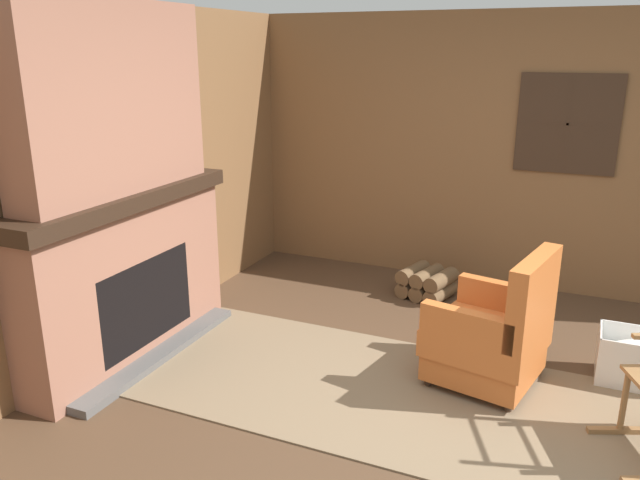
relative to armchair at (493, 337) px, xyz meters
The scene contains 11 objects.
ground_plane 0.71m from the armchair, 99.97° to the right, with size 14.00×14.00×0.00m, color #4C3523.
wood_panel_wall_left 2.93m from the armchair, 167.26° to the right, with size 0.06×5.75×2.52m.
wood_panel_wall_back 2.20m from the armchair, 92.84° to the left, with size 5.75×0.09×2.52m.
fireplace_hearth 2.59m from the armchair, 166.23° to the right, with size 0.55×1.97×1.23m.
chimney_breast 3.00m from the armchair, 166.29° to the right, with size 0.30×1.65×1.26m.
area_rug 0.77m from the armchair, 143.59° to the right, with size 3.77×1.51×0.01m.
armchair is the anchor object (origin of this frame).
firewood_stack 1.57m from the armchair, 120.26° to the left, with size 0.53×0.51×0.27m.
laundry_basket 1.01m from the armchair, 23.88° to the left, with size 0.51×0.35×0.35m.
oil_lamp_vase 2.92m from the armchair, 158.20° to the right, with size 0.09×0.09×0.31m.
storage_case 2.73m from the armchair, behind, with size 0.15×0.22×0.14m.
Camera 1 is at (0.57, -3.31, 2.19)m, focal length 35.00 mm.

